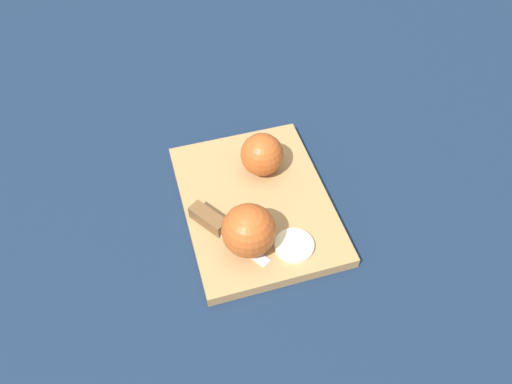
{
  "coord_description": "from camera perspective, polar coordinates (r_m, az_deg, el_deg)",
  "views": [
    {
      "loc": [
        0.48,
        -0.19,
        0.67
      ],
      "look_at": [
        0.0,
        0.0,
        0.04
      ],
      "focal_mm": 35.0,
      "sensor_mm": 36.0,
      "label": 1
    }
  ],
  "objects": [
    {
      "name": "ground_plane",
      "position": [
        0.84,
        0.0,
        -1.73
      ],
      "size": [
        4.0,
        4.0,
        0.0
      ],
      "primitive_type": "plane",
      "color": "#14233D"
    },
    {
      "name": "cutting_board",
      "position": [
        0.83,
        0.0,
        -1.31
      ],
      "size": [
        0.33,
        0.26,
        0.02
      ],
      "color": "#A37A4C",
      "rests_on": "ground_plane"
    },
    {
      "name": "apple_half_left",
      "position": [
        0.84,
        0.71,
        4.3
      ],
      "size": [
        0.07,
        0.07,
        0.07
      ],
      "rotation": [
        0.0,
        0.0,
        0.8
      ],
      "color": "#AD4C1E",
      "rests_on": "cutting_board"
    },
    {
      "name": "apple_half_right",
      "position": [
        0.74,
        -0.82,
        -4.4
      ],
      "size": [
        0.08,
        0.08,
        0.08
      ],
      "rotation": [
        0.0,
        0.0,
        2.18
      ],
      "color": "#AD4C1E",
      "rests_on": "cutting_board"
    },
    {
      "name": "knife",
      "position": [
        0.79,
        -5.06,
        -3.39
      ],
      "size": [
        0.14,
        0.09,
        0.02
      ],
      "rotation": [
        0.0,
        0.0,
        0.51
      ],
      "color": "silver",
      "rests_on": "cutting_board"
    },
    {
      "name": "apple_slice",
      "position": [
        0.77,
        4.38,
        -6.13
      ],
      "size": [
        0.06,
        0.06,
        0.01
      ],
      "color": "beige",
      "rests_on": "cutting_board"
    }
  ]
}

